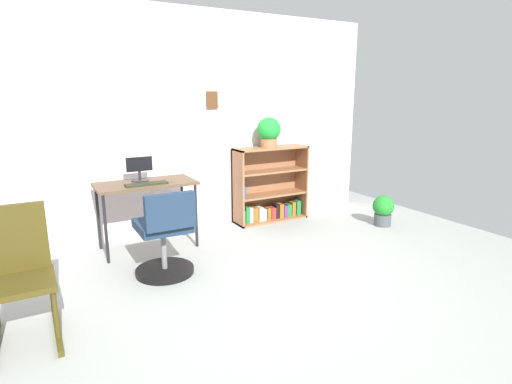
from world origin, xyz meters
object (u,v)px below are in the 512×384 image
(desk, at_px, (146,188))
(potted_plant_on_shelf, at_px, (269,131))
(office_chair, at_px, (165,239))
(bookshelf_low, at_px, (269,189))
(keyboard, at_px, (147,184))
(potted_plant_floor, at_px, (383,210))
(monitor, at_px, (139,169))
(rocking_chair, at_px, (19,273))

(desk, relative_size, potted_plant_on_shelf, 2.69)
(office_chair, xyz_separation_m, potted_plant_on_shelf, (1.63, 0.95, 0.80))
(bookshelf_low, bearing_deg, keyboard, -167.13)
(desk, height_order, potted_plant_on_shelf, potted_plant_on_shelf)
(office_chair, relative_size, potted_plant_floor, 2.12)
(monitor, height_order, rocking_chair, monitor)
(rocking_chair, relative_size, bookshelf_low, 0.93)
(desk, xyz_separation_m, office_chair, (-0.05, -0.76, -0.30))
(office_chair, height_order, potted_plant_on_shelf, potted_plant_on_shelf)
(monitor, height_order, potted_plant_floor, monitor)
(bookshelf_low, xyz_separation_m, potted_plant_on_shelf, (-0.04, -0.06, 0.74))
(office_chair, bearing_deg, desk, 86.22)
(rocking_chair, height_order, bookshelf_low, bookshelf_low)
(office_chair, distance_m, potted_plant_on_shelf, 2.05)
(desk, xyz_separation_m, potted_plant_floor, (2.72, -0.66, -0.44))
(keyboard, height_order, potted_plant_floor, keyboard)
(potted_plant_on_shelf, bearing_deg, potted_plant_floor, -36.86)
(desk, distance_m, keyboard, 0.15)
(potted_plant_on_shelf, bearing_deg, desk, -173.09)
(monitor, relative_size, potted_plant_on_shelf, 0.72)
(keyboard, height_order, rocking_chair, rocking_chair)
(bookshelf_low, relative_size, potted_plant_on_shelf, 2.60)
(desk, height_order, potted_plant_floor, desk)
(bookshelf_low, relative_size, potted_plant_floor, 2.54)
(keyboard, height_order, potted_plant_on_shelf, potted_plant_on_shelf)
(desk, distance_m, office_chair, 0.82)
(desk, distance_m, potted_plant_floor, 2.83)
(desk, bearing_deg, office_chair, -93.78)
(bookshelf_low, bearing_deg, office_chair, -148.84)
(bookshelf_low, bearing_deg, potted_plant_floor, -39.63)
(monitor, height_order, office_chair, monitor)
(desk, relative_size, keyboard, 2.38)
(monitor, bearing_deg, keyboard, -86.87)
(desk, bearing_deg, monitor, 112.02)
(keyboard, distance_m, potted_plant_on_shelf, 1.69)
(bookshelf_low, xyz_separation_m, potted_plant_floor, (1.09, -0.91, -0.20))
(desk, xyz_separation_m, potted_plant_on_shelf, (1.58, 0.19, 0.50))
(office_chair, xyz_separation_m, rocking_chair, (-1.11, -0.43, 0.10))
(monitor, distance_m, rocking_chair, 1.75)
(keyboard, xyz_separation_m, bookshelf_low, (1.64, 0.38, -0.31))
(desk, height_order, rocking_chair, rocking_chair)
(potted_plant_floor, bearing_deg, keyboard, 169.03)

